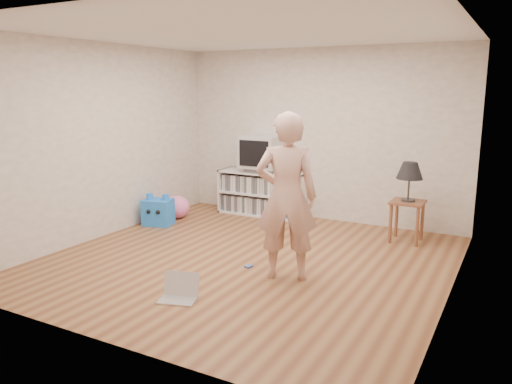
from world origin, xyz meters
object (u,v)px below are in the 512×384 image
object	(u,v)px
dvd_deck	(262,170)
person	(286,197)
media_unit	(262,193)
side_table	(407,211)
laptop	(180,292)
table_lamp	(410,172)
plush_blue	(158,212)
plush_pink	(176,207)
crt_tv	(262,152)

from	to	relation	value
dvd_deck	person	world-z (taller)	person
media_unit	person	xyz separation A→B (m)	(1.51, -2.32, 0.54)
dvd_deck	side_table	bearing A→B (deg)	-8.89
laptop	side_table	bearing A→B (deg)	45.01
table_lamp	plush_blue	world-z (taller)	table_lamp
dvd_deck	plush_pink	world-z (taller)	dvd_deck
table_lamp	media_unit	bearing A→B (deg)	170.74
dvd_deck	side_table	size ratio (longest dim) A/B	0.82
side_table	plush_pink	bearing A→B (deg)	-172.41
dvd_deck	laptop	bearing A→B (deg)	-75.71
plush_blue	plush_pink	size ratio (longest dim) A/B	1.13
person	plush_pink	bearing A→B (deg)	-53.32
media_unit	side_table	bearing A→B (deg)	-9.26
media_unit	plush_blue	bearing A→B (deg)	-129.45
dvd_deck	crt_tv	bearing A→B (deg)	-90.00
table_lamp	plush_blue	xyz separation A→B (m)	(-3.43, -0.91, -0.74)
dvd_deck	person	distance (m)	2.76
laptop	media_unit	bearing A→B (deg)	86.79
crt_tv	person	xyz separation A→B (m)	(1.51, -2.30, -0.13)
media_unit	plush_blue	size ratio (longest dim) A/B	2.97
media_unit	side_table	world-z (taller)	media_unit
crt_tv	dvd_deck	bearing A→B (deg)	90.00
side_table	plush_blue	world-z (taller)	side_table
dvd_deck	crt_tv	xyz separation A→B (m)	(0.00, -0.00, 0.29)
person	plush_blue	xyz separation A→B (m)	(-2.57, 1.02, -0.69)
table_lamp	side_table	bearing A→B (deg)	0.00
laptop	plush_blue	bearing A→B (deg)	116.02
dvd_deck	plush_pink	distance (m)	1.47
plush_blue	dvd_deck	bearing A→B (deg)	36.23
crt_tv	plush_pink	world-z (taller)	crt_tv
media_unit	crt_tv	bearing A→B (deg)	-90.00
media_unit	person	world-z (taller)	person
laptop	plush_blue	size ratio (longest dim) A/B	0.89
crt_tv	table_lamp	world-z (taller)	crt_tv
table_lamp	plush_pink	size ratio (longest dim) A/B	1.24
laptop	plush_pink	xyz separation A→B (m)	(-1.91, 2.47, 0.11)
plush_blue	side_table	bearing A→B (deg)	0.89
crt_tv	table_lamp	distance (m)	2.39
crt_tv	table_lamp	bearing A→B (deg)	-8.81
table_lamp	dvd_deck	bearing A→B (deg)	171.11
laptop	plush_blue	distance (m)	2.77
dvd_deck	laptop	distance (m)	3.46
media_unit	table_lamp	world-z (taller)	table_lamp
table_lamp	laptop	xyz separation A→B (m)	(-1.53, -2.92, -0.88)
crt_tv	plush_pink	distance (m)	1.59
person	plush_pink	xyz separation A→B (m)	(-2.58, 1.48, -0.71)
media_unit	dvd_deck	xyz separation A→B (m)	(0.00, -0.02, 0.39)
person	laptop	xyz separation A→B (m)	(-0.67, -0.99, -0.82)
dvd_deck	plush_blue	world-z (taller)	dvd_deck
crt_tv	person	distance (m)	2.75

